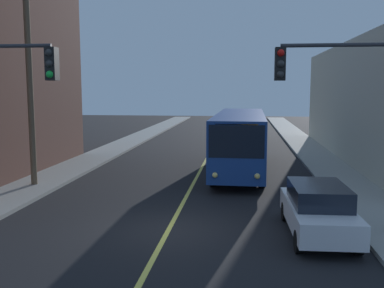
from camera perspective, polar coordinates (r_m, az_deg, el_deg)
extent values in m
plane|color=black|center=(14.44, -3.06, -11.12)|extent=(120.00, 120.00, 0.00)
cube|color=gray|center=(25.78, -15.26, -3.01)|extent=(2.50, 90.00, 0.15)
cube|color=gray|center=(24.42, 18.23, -3.68)|extent=(2.50, 90.00, 0.15)
cube|color=#D8CC4C|center=(28.96, 2.00, -1.79)|extent=(0.16, 60.00, 0.01)
cube|color=black|center=(23.24, -21.28, -0.54)|extent=(0.06, 11.33, 1.30)
cube|color=black|center=(23.05, -21.65, 7.36)|extent=(0.06, 11.33, 1.30)
cube|color=black|center=(23.31, -22.02, 15.24)|extent=(0.06, 11.33, 1.30)
cube|color=black|center=(30.06, 18.59, 1.23)|extent=(0.06, 17.48, 1.30)
cube|color=black|center=(29.92, 18.84, 7.34)|extent=(0.06, 17.48, 1.30)
cube|color=navy|center=(24.34, 6.34, 0.77)|extent=(2.79, 12.05, 2.75)
cube|color=black|center=(18.35, 5.84, 0.32)|extent=(2.35, 0.13, 1.40)
cube|color=black|center=(30.24, 6.67, 3.21)|extent=(2.30, 0.13, 1.10)
cube|color=black|center=(24.36, 3.40, 2.05)|extent=(0.26, 10.20, 1.10)
cube|color=black|center=(24.29, 9.32, 1.95)|extent=(0.26, 10.20, 1.10)
cube|color=orange|center=(18.29, 5.87, 2.19)|extent=(1.79, 0.10, 0.30)
sphere|color=#F9D872|center=(18.59, 3.02, -4.09)|extent=(0.24, 0.24, 0.24)
sphere|color=#F9D872|center=(18.53, 8.55, -4.20)|extent=(0.24, 0.24, 0.24)
cylinder|color=black|center=(20.46, 2.80, -4.18)|extent=(0.32, 1.01, 1.00)
cylinder|color=black|center=(20.39, 9.13, -4.30)|extent=(0.32, 1.01, 1.00)
cylinder|color=black|center=(28.03, 4.20, -1.08)|extent=(0.32, 1.01, 1.00)
cylinder|color=black|center=(27.98, 8.81, -1.16)|extent=(0.32, 1.01, 1.00)
cube|color=silver|center=(14.21, 16.16, -8.89)|extent=(1.94, 4.46, 0.70)
cube|color=black|center=(14.05, 16.25, -6.34)|extent=(1.70, 2.52, 0.60)
cylinder|color=black|center=(12.77, 13.83, -12.31)|extent=(0.24, 0.65, 0.64)
cylinder|color=black|center=(13.11, 20.91, -12.06)|extent=(0.24, 0.65, 0.64)
cylinder|color=black|center=(15.60, 12.12, -8.65)|extent=(0.24, 0.65, 0.64)
cylinder|color=black|center=(15.88, 17.92, -8.55)|extent=(0.24, 0.65, 0.64)
cylinder|color=brown|center=(21.18, -20.63, 10.58)|extent=(0.28, 0.28, 11.60)
cube|color=black|center=(14.09, -17.88, 9.96)|extent=(0.32, 0.36, 1.00)
sphere|color=#2D2D2D|center=(13.94, -18.27, 11.30)|extent=(0.22, 0.22, 0.22)
sphere|color=#2D2D2D|center=(13.92, -18.21, 9.98)|extent=(0.22, 0.22, 0.22)
sphere|color=green|center=(13.91, -18.16, 8.67)|extent=(0.22, 0.22, 0.22)
cylinder|color=#2D2D33|center=(14.05, 18.83, 12.18)|extent=(3.50, 0.12, 0.12)
cube|color=black|center=(13.76, 11.47, 10.23)|extent=(0.32, 0.36, 1.00)
sphere|color=red|center=(13.59, 11.57, 11.62)|extent=(0.22, 0.22, 0.22)
sphere|color=#2D2D2D|center=(13.57, 11.54, 10.28)|extent=(0.22, 0.22, 0.22)
sphere|color=#2D2D2D|center=(13.56, 11.50, 8.93)|extent=(0.22, 0.22, 0.22)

